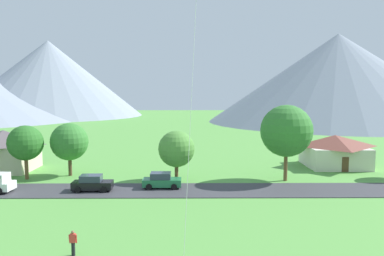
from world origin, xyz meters
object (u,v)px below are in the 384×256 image
at_px(house_left_center, 4,150).
at_px(parked_car_green_mid_west, 162,181).
at_px(parked_car_black_west_end, 92,183).
at_px(tree_near_right, 286,131).
at_px(tree_right_of_center, 176,149).
at_px(watcher_person, 73,242).
at_px(tree_left_of_center, 25,143).
at_px(tree_center, 69,142).
at_px(house_leftmost, 335,150).

distance_m(house_left_center, parked_car_green_mid_west, 23.96).
bearing_deg(parked_car_black_west_end, tree_near_right, 12.11).
bearing_deg(parked_car_green_mid_west, tree_right_of_center, 67.53).
xyz_separation_m(tree_right_of_center, watcher_person, (-6.05, -20.83, -2.93)).
height_order(house_left_center, tree_right_of_center, tree_right_of_center).
bearing_deg(parked_car_green_mid_west, parked_car_black_west_end, -171.00).
height_order(parked_car_black_west_end, watcher_person, parked_car_black_west_end).
distance_m(tree_left_of_center, parked_car_green_mid_west, 17.67).
bearing_deg(parked_car_black_west_end, tree_center, 121.66).
bearing_deg(tree_near_right, house_left_center, 170.37).
relative_size(tree_left_of_center, watcher_person, 3.92).
height_order(tree_right_of_center, tree_near_right, tree_near_right).
height_order(tree_center, watcher_person, tree_center).
distance_m(house_left_center, tree_left_of_center, 7.43).
bearing_deg(tree_center, tree_right_of_center, -11.64).
height_order(tree_right_of_center, parked_car_green_mid_west, tree_right_of_center).
xyz_separation_m(house_leftmost, tree_right_of_center, (-22.10, -8.48, 1.49)).
bearing_deg(house_left_center, tree_center, -18.33).
xyz_separation_m(house_left_center, watcher_person, (17.28, -26.86, -1.95)).
height_order(house_leftmost, tree_right_of_center, tree_right_of_center).
relative_size(house_leftmost, parked_car_black_west_end, 2.02).
bearing_deg(tree_near_right, tree_right_of_center, 179.44).
relative_size(house_leftmost, house_left_center, 1.05).
relative_size(house_leftmost, tree_center, 1.29).
relative_size(tree_near_right, parked_car_black_west_end, 2.13).
bearing_deg(tree_center, house_left_center, 161.67).
bearing_deg(tree_center, parked_car_black_west_end, -58.34).
bearing_deg(watcher_person, tree_center, 107.56).
relative_size(parked_car_black_west_end, watcher_person, 2.53).
bearing_deg(tree_center, tree_left_of_center, -158.04).
bearing_deg(house_left_center, tree_right_of_center, -14.51).
distance_m(tree_left_of_center, parked_car_black_west_end, 11.53).
xyz_separation_m(parked_car_black_west_end, watcher_person, (2.79, -16.02, 0.01)).
height_order(tree_left_of_center, parked_car_green_mid_west, tree_left_of_center).
height_order(house_left_center, parked_car_green_mid_west, house_left_center).
distance_m(tree_center, parked_car_black_west_end, 9.57).
bearing_deg(parked_car_black_west_end, tree_left_of_center, 148.65).
bearing_deg(parked_car_black_west_end, tree_right_of_center, 28.57).
distance_m(parked_car_black_west_end, parked_car_green_mid_west, 7.42).
relative_size(house_left_center, tree_right_of_center, 1.36).
distance_m(parked_car_green_mid_west, watcher_person, 17.77).
height_order(tree_right_of_center, watcher_person, tree_right_of_center).
relative_size(tree_near_right, watcher_person, 5.41).
xyz_separation_m(house_left_center, tree_left_of_center, (5.13, -5.14, 1.59)).
relative_size(tree_center, tree_near_right, 0.74).
xyz_separation_m(tree_center, parked_car_black_west_end, (4.69, -7.60, -3.44)).
xyz_separation_m(house_leftmost, house_left_center, (-45.44, -2.44, 0.51)).
distance_m(tree_near_right, parked_car_black_west_end, 22.90).
relative_size(house_left_center, tree_left_of_center, 1.25).
bearing_deg(tree_left_of_center, parked_car_black_west_end, -31.35).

